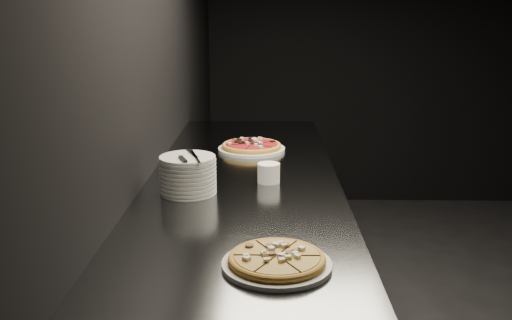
{
  "coord_description": "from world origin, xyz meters",
  "views": [
    {
      "loc": [
        -2.04,
        -2.1,
        1.55
      ],
      "look_at": [
        -2.08,
        0.04,
        0.99
      ],
      "focal_mm": 40.0,
      "sensor_mm": 36.0,
      "label": 1
    }
  ],
  "objects_px": {
    "pizza_tomato": "(252,147)",
    "plate_stack": "(188,174)",
    "counter": "(243,289)",
    "cutlery": "(189,157)",
    "ramekin": "(269,172)",
    "pizza_mushroom": "(277,261)"
  },
  "relations": [
    {
      "from": "pizza_mushroom",
      "to": "plate_stack",
      "type": "height_order",
      "value": "plate_stack"
    },
    {
      "from": "cutlery",
      "to": "ramekin",
      "type": "height_order",
      "value": "cutlery"
    },
    {
      "from": "ramekin",
      "to": "counter",
      "type": "bearing_deg",
      "value": 168.84
    },
    {
      "from": "counter",
      "to": "ramekin",
      "type": "xyz_separation_m",
      "value": [
        0.1,
        -0.02,
        0.5
      ]
    },
    {
      "from": "plate_stack",
      "to": "cutlery",
      "type": "xyz_separation_m",
      "value": [
        0.01,
        -0.02,
        0.07
      ]
    },
    {
      "from": "plate_stack",
      "to": "pizza_mushroom",
      "type": "bearing_deg",
      "value": -63.23
    },
    {
      "from": "counter",
      "to": "cutlery",
      "type": "height_order",
      "value": "cutlery"
    },
    {
      "from": "pizza_mushroom",
      "to": "plate_stack",
      "type": "relative_size",
      "value": 1.41
    },
    {
      "from": "pizza_tomato",
      "to": "plate_stack",
      "type": "bearing_deg",
      "value": -108.42
    },
    {
      "from": "counter",
      "to": "cutlery",
      "type": "relative_size",
      "value": 11.47
    },
    {
      "from": "pizza_tomato",
      "to": "ramekin",
      "type": "distance_m",
      "value": 0.51
    },
    {
      "from": "pizza_mushroom",
      "to": "ramekin",
      "type": "xyz_separation_m",
      "value": [
        -0.02,
        0.74,
        0.02
      ]
    },
    {
      "from": "counter",
      "to": "plate_stack",
      "type": "bearing_deg",
      "value": -141.75
    },
    {
      "from": "pizza_tomato",
      "to": "plate_stack",
      "type": "height_order",
      "value": "plate_stack"
    },
    {
      "from": "cutlery",
      "to": "ramekin",
      "type": "distance_m",
      "value": 0.33
    },
    {
      "from": "pizza_mushroom",
      "to": "plate_stack",
      "type": "xyz_separation_m",
      "value": [
        -0.31,
        0.61,
        0.05
      ]
    },
    {
      "from": "cutlery",
      "to": "plate_stack",
      "type": "bearing_deg",
      "value": 95.98
    },
    {
      "from": "pizza_mushroom",
      "to": "ramekin",
      "type": "bearing_deg",
      "value": 91.46
    },
    {
      "from": "plate_stack",
      "to": "ramekin",
      "type": "relative_size",
      "value": 2.35
    },
    {
      "from": "pizza_tomato",
      "to": "ramekin",
      "type": "xyz_separation_m",
      "value": [
        0.08,
        -0.5,
        0.02
      ]
    },
    {
      "from": "pizza_mushroom",
      "to": "pizza_tomato",
      "type": "relative_size",
      "value": 0.8
    },
    {
      "from": "pizza_tomato",
      "to": "plate_stack",
      "type": "relative_size",
      "value": 1.77
    }
  ]
}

